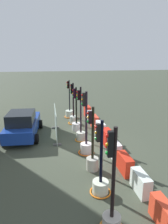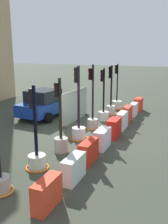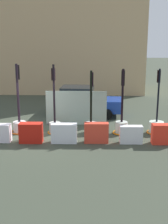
# 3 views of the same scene
# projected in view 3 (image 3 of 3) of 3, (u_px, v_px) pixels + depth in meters

# --- Properties ---
(ground_plane) EXTENTS (120.00, 120.00, 0.00)m
(ground_plane) POSITION_uv_depth(u_px,v_px,m) (37.00, 134.00, 14.61)
(ground_plane) COLOR #3A4133
(traffic_light_3) EXTENTS (0.88, 0.88, 3.42)m
(traffic_light_3) POSITION_uv_depth(u_px,v_px,m) (19.00, 121.00, 14.74)
(traffic_light_3) COLOR silver
(traffic_light_3) RESTS_ON ground_plane
(traffic_light_4) EXTENTS (0.75, 0.75, 3.39)m
(traffic_light_4) POSITION_uv_depth(u_px,v_px,m) (55.00, 120.00, 14.68)
(traffic_light_4) COLOR #ACAEA2
(traffic_light_4) RESTS_ON ground_plane
(traffic_light_5) EXTENTS (0.64, 0.64, 3.10)m
(traffic_light_5) POSITION_uv_depth(u_px,v_px,m) (91.00, 121.00, 14.65)
(traffic_light_5) COLOR silver
(traffic_light_5) RESTS_ON ground_plane
(traffic_light_6) EXTENTS (0.87, 0.87, 3.19)m
(traffic_light_6) POSITION_uv_depth(u_px,v_px,m) (122.00, 122.00, 14.62)
(traffic_light_6) COLOR silver
(traffic_light_6) RESTS_ON ground_plane
(traffic_light_7) EXTENTS (0.94, 0.94, 3.19)m
(traffic_light_7) POSITION_uv_depth(u_px,v_px,m) (156.00, 125.00, 14.69)
(traffic_light_7) COLOR silver
(traffic_light_7) RESTS_ON ground_plane
(construction_barrier_4) EXTENTS (1.04, 0.50, 0.91)m
(construction_barrier_4) POSITION_uv_depth(u_px,v_px,m) (31.00, 133.00, 13.34)
(construction_barrier_4) COLOR red
(construction_barrier_4) RESTS_ON ground_plane
(construction_barrier_5) EXTENTS (1.16, 0.42, 0.89)m
(construction_barrier_5) POSITION_uv_depth(u_px,v_px,m) (64.00, 133.00, 13.30)
(construction_barrier_5) COLOR white
(construction_barrier_5) RESTS_ON ground_plane
(construction_barrier_6) EXTENTS (1.09, 0.41, 0.92)m
(construction_barrier_6) POSITION_uv_depth(u_px,v_px,m) (96.00, 133.00, 13.32)
(construction_barrier_6) COLOR red
(construction_barrier_6) RESTS_ON ground_plane
(construction_barrier_7) EXTENTS (1.02, 0.40, 0.81)m
(construction_barrier_7) POSITION_uv_depth(u_px,v_px,m) (131.00, 135.00, 13.25)
(construction_barrier_7) COLOR silver
(construction_barrier_7) RESTS_ON ground_plane
(construction_barrier_8) EXTENTS (1.06, 0.47, 0.90)m
(construction_barrier_8) POSITION_uv_depth(u_px,v_px,m) (164.00, 134.00, 13.17)
(construction_barrier_8) COLOR red
(construction_barrier_8) RESTS_ON ground_plane
(car_blue_estate) EXTENTS (4.48, 2.35, 1.75)m
(car_blue_estate) POSITION_uv_depth(u_px,v_px,m) (83.00, 102.00, 18.09)
(car_blue_estate) COLOR #173796
(car_blue_estate) RESTS_ON ground_plane
(building_main_facade) EXTENTS (13.64, 6.95, 13.38)m
(building_main_facade) POSITION_uv_depth(u_px,v_px,m) (68.00, 13.00, 26.13)
(building_main_facade) COLOR tan
(building_main_facade) RESTS_ON ground_plane
(site_fence_panel) EXTENTS (3.29, 0.50, 1.85)m
(site_fence_panel) POSITION_uv_depth(u_px,v_px,m) (76.00, 109.00, 16.04)
(site_fence_panel) COLOR #91A799
(site_fence_panel) RESTS_ON ground_plane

